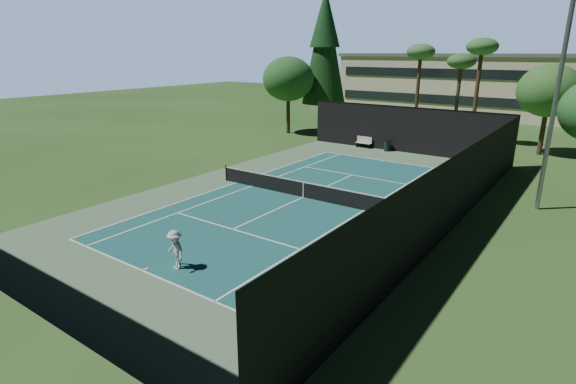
# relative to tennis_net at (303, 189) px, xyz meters

# --- Properties ---
(ground) EXTENTS (160.00, 160.00, 0.00)m
(ground) POSITION_rel_tennis_net_xyz_m (0.00, 0.00, -0.56)
(ground) COLOR #29521E
(ground) RESTS_ON ground
(apron_slab) EXTENTS (18.00, 32.00, 0.01)m
(apron_slab) POSITION_rel_tennis_net_xyz_m (0.00, 0.00, -0.55)
(apron_slab) COLOR #527653
(apron_slab) RESTS_ON ground
(court_surface) EXTENTS (10.97, 23.77, 0.01)m
(court_surface) POSITION_rel_tennis_net_xyz_m (0.00, 0.00, -0.55)
(court_surface) COLOR #1B5656
(court_surface) RESTS_ON ground
(court_lines) EXTENTS (11.07, 23.87, 0.01)m
(court_lines) POSITION_rel_tennis_net_xyz_m (0.00, 0.00, -0.54)
(court_lines) COLOR white
(court_lines) RESTS_ON ground
(tennis_net) EXTENTS (12.90, 0.10, 1.10)m
(tennis_net) POSITION_rel_tennis_net_xyz_m (0.00, 0.00, 0.00)
(tennis_net) COLOR black
(tennis_net) RESTS_ON ground
(fence) EXTENTS (18.04, 32.05, 4.03)m
(fence) POSITION_rel_tennis_net_xyz_m (0.00, 0.06, 1.45)
(fence) COLOR black
(fence) RESTS_ON ground
(player) EXTENTS (1.22, 0.89, 1.70)m
(player) POSITION_rel_tennis_net_xyz_m (1.01, -10.92, 0.29)
(player) COLOR silver
(player) RESTS_ON ground
(tennis_ball_a) EXTENTS (0.07, 0.07, 0.07)m
(tennis_ball_a) POSITION_rel_tennis_net_xyz_m (-4.74, -12.04, -0.52)
(tennis_ball_a) COLOR #D5E534
(tennis_ball_a) RESTS_ON ground
(tennis_ball_b) EXTENTS (0.06, 0.06, 0.06)m
(tennis_ball_b) POSITION_rel_tennis_net_xyz_m (-0.68, 1.69, -0.53)
(tennis_ball_b) COLOR #C1DF32
(tennis_ball_b) RESTS_ON ground
(tennis_ball_c) EXTENTS (0.07, 0.07, 0.07)m
(tennis_ball_c) POSITION_rel_tennis_net_xyz_m (3.42, 2.61, -0.52)
(tennis_ball_c) COLOR #C0DC32
(tennis_ball_c) RESTS_ON ground
(tennis_ball_d) EXTENTS (0.06, 0.06, 0.06)m
(tennis_ball_d) POSITION_rel_tennis_net_xyz_m (-6.71, 4.12, -0.53)
(tennis_ball_d) COLOR #BCDE32
(tennis_ball_d) RESTS_ON ground
(park_bench) EXTENTS (1.50, 0.45, 1.02)m
(park_bench) POSITION_rel_tennis_net_xyz_m (-3.73, 15.75, -0.01)
(park_bench) COLOR beige
(park_bench) RESTS_ON ground
(trash_bin) EXTENTS (0.56, 0.56, 0.95)m
(trash_bin) POSITION_rel_tennis_net_xyz_m (-1.33, 15.54, -0.08)
(trash_bin) COLOR black
(trash_bin) RESTS_ON ground
(pine_tree) EXTENTS (4.80, 4.80, 15.00)m
(pine_tree) POSITION_rel_tennis_net_xyz_m (-12.00, 22.00, 9.00)
(pine_tree) COLOR #45331D
(pine_tree) RESTS_ON ground
(palm_a) EXTENTS (2.80, 2.80, 9.32)m
(palm_a) POSITION_rel_tennis_net_xyz_m (-2.00, 24.00, 7.63)
(palm_a) COLOR #47331E
(palm_a) RESTS_ON ground
(palm_b) EXTENTS (2.80, 2.80, 8.42)m
(palm_b) POSITION_rel_tennis_net_xyz_m (1.50, 26.00, 6.80)
(palm_b) COLOR #4B3420
(palm_b) RESTS_ON ground
(palm_c) EXTENTS (2.80, 2.80, 9.77)m
(palm_c) POSITION_rel_tennis_net_xyz_m (4.00, 23.00, 8.05)
(palm_c) COLOR #492F1F
(palm_c) RESTS_ON ground
(decid_tree_a) EXTENTS (5.12, 5.12, 7.62)m
(decid_tree_a) POSITION_rel_tennis_net_xyz_m (10.00, 22.00, 4.86)
(decid_tree_a) COLOR #42301C
(decid_tree_a) RESTS_ON ground
(decid_tree_c) EXTENTS (5.44, 5.44, 8.09)m
(decid_tree_c) POSITION_rel_tennis_net_xyz_m (-14.00, 18.00, 5.21)
(decid_tree_c) COLOR #44301D
(decid_tree_c) RESTS_ON ground
(campus_building) EXTENTS (40.50, 12.50, 8.30)m
(campus_building) POSITION_rel_tennis_net_xyz_m (0.00, 45.98, 3.65)
(campus_building) COLOR beige
(campus_building) RESTS_ON ground
(light_pole) EXTENTS (0.90, 0.25, 12.22)m
(light_pole) POSITION_rel_tennis_net_xyz_m (12.00, 6.00, 5.90)
(light_pole) COLOR gray
(light_pole) RESTS_ON ground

